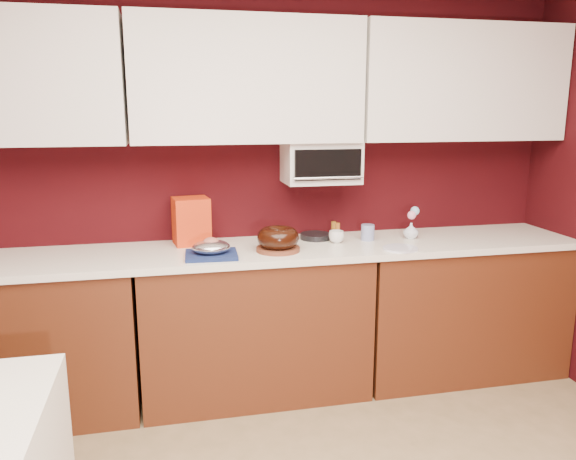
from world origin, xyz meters
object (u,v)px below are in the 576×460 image
at_px(coffee_mug, 336,236).
at_px(flower_vase, 411,230).
at_px(toaster_oven, 321,162).
at_px(blue_jar, 368,232).
at_px(bundt_cake, 278,237).
at_px(pandoro_box, 191,221).
at_px(foil_ham_nest, 211,247).

relative_size(coffee_mug, flower_vase, 0.79).
relative_size(toaster_oven, blue_jar, 4.63).
xyz_separation_m(bundt_cake, pandoro_box, (-0.47, 0.29, 0.06)).
bearing_deg(foil_ham_nest, blue_jar, 11.19).
distance_m(foil_ham_nest, blue_jar, 1.00).
height_order(pandoro_box, coffee_mug, pandoro_box).
relative_size(toaster_oven, foil_ham_nest, 2.15).
relative_size(bundt_cake, foil_ham_nest, 1.14).
height_order(bundt_cake, flower_vase, bundt_cake).
bearing_deg(toaster_oven, pandoro_box, 178.63).
height_order(bundt_cake, coffee_mug, bundt_cake).
relative_size(pandoro_box, blue_jar, 2.88).
height_order(bundt_cake, foil_ham_nest, bundt_cake).
bearing_deg(pandoro_box, toaster_oven, -9.06).
bearing_deg(flower_vase, pandoro_box, 173.68).
xyz_separation_m(bundt_cake, flower_vase, (0.88, 0.14, -0.02)).
xyz_separation_m(toaster_oven, flower_vase, (0.55, -0.13, -0.42)).
bearing_deg(coffee_mug, foil_ham_nest, -167.45).
xyz_separation_m(foil_ham_nest, pandoro_box, (-0.09, 0.33, 0.08)).
bearing_deg(bundt_cake, pandoro_box, 148.75).
distance_m(toaster_oven, coffee_mug, 0.46).
height_order(toaster_oven, blue_jar, toaster_oven).
bearing_deg(coffee_mug, flower_vase, 1.12).
height_order(pandoro_box, blue_jar, pandoro_box).
bearing_deg(foil_ham_nest, flower_vase, 8.17).
relative_size(toaster_oven, bundt_cake, 1.88).
distance_m(coffee_mug, blue_jar, 0.21).
height_order(toaster_oven, flower_vase, toaster_oven).
bearing_deg(bundt_cake, toaster_oven, 39.67).
distance_m(toaster_oven, blue_jar, 0.52).
bearing_deg(toaster_oven, foil_ham_nest, -156.17).
relative_size(bundt_cake, coffee_mug, 2.70).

